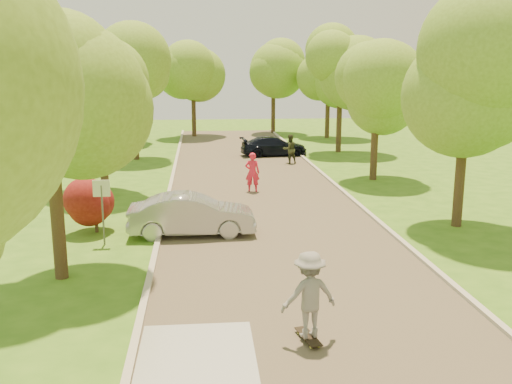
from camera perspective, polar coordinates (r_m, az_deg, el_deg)
name	(u,v)px	position (r m, az deg, el deg)	size (l,w,h in m)	color
ground	(298,282)	(15.79, 4.22, -8.98)	(100.00, 100.00, 0.00)	#386B19
road	(264,210)	(23.35, 0.86, -1.85)	(8.00, 60.00, 0.01)	#4C4438
curb_left	(165,212)	(23.23, -9.12, -1.94)	(0.18, 60.00, 0.12)	#B2AD9E
curb_right	(361,207)	(24.12, 10.46, -1.46)	(0.18, 60.00, 0.12)	#B2AD9E
street_sign	(102,198)	(19.21, -15.15, -0.63)	(0.55, 0.06, 2.17)	#59595E
red_shrub	(95,202)	(20.84, -15.79, -0.98)	(1.70, 1.70, 1.95)	#382619
tree_l_mida	(56,90)	(15.92, -19.40, 9.63)	(4.71, 4.60, 7.39)	#382619
tree_l_midb	(104,94)	(26.84, -14.96, 9.49)	(4.30, 4.20, 6.62)	#382619
tree_l_far	(136,72)	(36.68, -11.90, 11.69)	(4.92, 4.80, 7.79)	#382619
tree_r_mida	(474,73)	(21.73, 20.97, 11.03)	(5.13, 5.00, 7.95)	#382619
tree_r_midb	(381,85)	(29.94, 12.37, 10.44)	(4.51, 4.40, 7.01)	#382619
tree_r_far	(344,66)	(39.72, 8.81, 12.36)	(5.33, 5.20, 8.34)	#382619
tree_bg_a	(115,73)	(44.91, -13.92, 11.48)	(5.12, 5.00, 7.72)	#382619
tree_bg_b	(331,70)	(47.73, 7.54, 12.03)	(5.12, 5.00, 7.95)	#382619
tree_bg_c	(195,76)	(48.49, -6.07, 11.46)	(4.92, 4.80, 7.33)	#382619
tree_bg_d	(276,72)	(50.94, 2.01, 11.89)	(5.12, 5.00, 7.72)	#382619
silver_sedan	(192,215)	(19.95, -6.42, -2.28)	(1.53, 4.39, 1.45)	#A1A1A6
dark_sedan	(274,146)	(37.79, 1.78, 4.60)	(1.78, 4.38, 1.27)	black
longboard	(308,337)	(12.62, 5.25, -14.21)	(0.46, 1.00, 0.11)	black
skateboarder	(309,295)	(12.22, 5.34, -10.19)	(1.22, 0.70, 1.88)	gray
person_striped	(252,172)	(26.67, -0.36, 1.99)	(0.68, 0.45, 1.87)	red
person_olive	(290,149)	(34.63, 3.39, 4.30)	(0.86, 0.67, 1.78)	#2D331E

